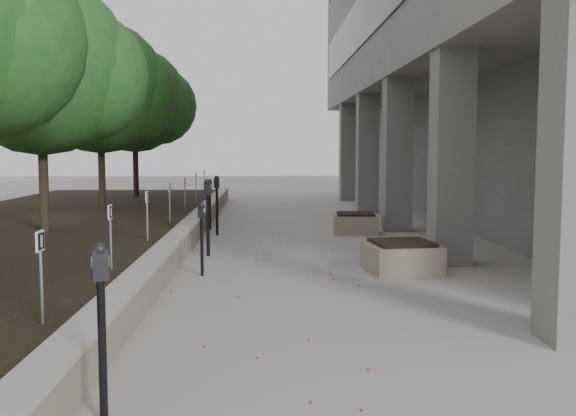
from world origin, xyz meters
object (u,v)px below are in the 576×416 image
object	(u,v)px
parking_meter_4	(217,205)
parking_meter_5	(210,204)
crabapple_tree_5	(135,122)
parking_meter_1	(102,334)
parking_meter_2	(202,239)
parking_meter_3	(208,217)
planter_back	(355,223)
crabapple_tree_4	(100,115)
crabapple_tree_3	(41,104)
planter_front	(402,256)

from	to	relation	value
parking_meter_4	parking_meter_5	size ratio (longest dim) A/B	1.10
crabapple_tree_5	parking_meter_1	world-z (taller)	crabapple_tree_5
crabapple_tree_5	parking_meter_2	bearing A→B (deg)	-74.35
parking_meter_1	parking_meter_3	size ratio (longest dim) A/B	0.93
parking_meter_1	planter_back	bearing A→B (deg)	50.95
parking_meter_5	planter_back	bearing A→B (deg)	-7.80
planter_back	crabapple_tree_4	bearing A→B (deg)	160.70
crabapple_tree_4	parking_meter_5	distance (m)	4.38
crabapple_tree_3	planter_front	size ratio (longest dim) A/B	4.59
planter_back	parking_meter_2	bearing A→B (deg)	-121.72
crabapple_tree_5	parking_meter_3	bearing A→B (deg)	-71.93
parking_meter_2	parking_meter_3	distance (m)	2.07
parking_meter_4	parking_meter_3	bearing A→B (deg)	-82.47
crabapple_tree_5	parking_meter_4	distance (m)	8.84
crabapple_tree_3	parking_meter_4	world-z (taller)	crabapple_tree_3
parking_meter_1	planter_front	bearing A→B (deg)	37.69
parking_meter_1	parking_meter_3	bearing A→B (deg)	67.40
crabapple_tree_4	parking_meter_4	xyz separation A→B (m)	(3.52, -2.76, -2.37)
crabapple_tree_3	parking_meter_1	distance (m)	9.95
crabapple_tree_4	parking_meter_1	world-z (taller)	crabapple_tree_4
parking_meter_1	parking_meter_5	xyz separation A→B (m)	(-0.18, 12.39, -0.05)
crabapple_tree_5	parking_meter_3	world-z (taller)	crabapple_tree_5
parking_meter_3	parking_meter_4	bearing A→B (deg)	96.53
crabapple_tree_3	crabapple_tree_5	distance (m)	10.00
crabapple_tree_4	planter_back	distance (m)	8.00
parking_meter_3	parking_meter_2	bearing A→B (deg)	-82.26
parking_meter_2	parking_meter_4	distance (m)	5.23
planter_front	crabapple_tree_4	bearing A→B (deg)	132.52
planter_back	parking_meter_5	bearing A→B (deg)	167.68
parking_meter_1	parking_meter_4	distance (m)	11.27
crabapple_tree_5	parking_meter_1	xyz separation A→B (m)	(3.43, -19.03, -2.39)
parking_meter_3	planter_front	distance (m)	4.05
parking_meter_2	planter_front	bearing A→B (deg)	25.14
crabapple_tree_3	planter_back	bearing A→B (deg)	19.75
crabapple_tree_5	parking_meter_1	bearing A→B (deg)	-79.78
crabapple_tree_3	parking_meter_2	world-z (taller)	crabapple_tree_3
parking_meter_2	parking_meter_3	bearing A→B (deg)	113.71
planter_back	crabapple_tree_5	bearing A→B (deg)	133.35
parking_meter_5	parking_meter_2	bearing A→B (deg)	-81.99
crabapple_tree_5	planter_back	world-z (taller)	crabapple_tree_5
crabapple_tree_4	parking_meter_4	distance (m)	5.06
parking_meter_1	parking_meter_5	size ratio (longest dim) A/B	1.07
parking_meter_4	planter_front	world-z (taller)	parking_meter_4
crabapple_tree_3	crabapple_tree_5	xyz separation A→B (m)	(0.00, 10.00, 0.00)
parking_meter_1	planter_back	distance (m)	12.12
parking_meter_3	planter_front	world-z (taller)	parking_meter_3
parking_meter_1	parking_meter_3	distance (m)	8.11
parking_meter_2	parking_meter_4	world-z (taller)	parking_meter_4
parking_meter_2	parking_meter_4	size ratio (longest dim) A/B	0.84
crabapple_tree_4	parking_meter_2	bearing A→B (deg)	-65.52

